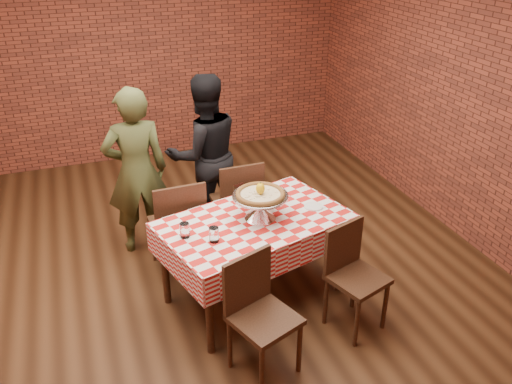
% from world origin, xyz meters
% --- Properties ---
extents(ground, '(6.00, 6.00, 0.00)m').
position_xyz_m(ground, '(0.00, 0.00, 0.00)').
color(ground, black).
rests_on(ground, ground).
extents(back_wall, '(5.50, 0.00, 5.50)m').
position_xyz_m(back_wall, '(0.00, 3.00, 1.45)').
color(back_wall, brown).
rests_on(back_wall, ground).
extents(table, '(1.63, 1.23, 0.75)m').
position_xyz_m(table, '(0.45, -0.34, 0.38)').
color(table, '#452717').
rests_on(table, ground).
extents(tablecloth, '(1.67, 1.27, 0.25)m').
position_xyz_m(tablecloth, '(0.45, -0.34, 0.63)').
color(tablecloth, red).
rests_on(tablecloth, table).
extents(pizza_stand, '(0.63, 0.63, 0.20)m').
position_xyz_m(pizza_stand, '(0.51, -0.33, 0.86)').
color(pizza_stand, silver).
rests_on(pizza_stand, tablecloth).
extents(pizza, '(0.54, 0.54, 0.03)m').
position_xyz_m(pizza, '(0.51, -0.33, 0.97)').
color(pizza, beige).
rests_on(pizza, pizza_stand).
extents(lemon, '(0.10, 0.10, 0.09)m').
position_xyz_m(lemon, '(0.51, -0.33, 1.02)').
color(lemon, '#EDB808').
rests_on(lemon, pizza).
extents(water_glass_left, '(0.09, 0.09, 0.12)m').
position_xyz_m(water_glass_left, '(0.07, -0.54, 0.82)').
color(water_glass_left, white).
rests_on(water_glass_left, tablecloth).
extents(water_glass_right, '(0.09, 0.09, 0.12)m').
position_xyz_m(water_glass_right, '(-0.12, -0.41, 0.82)').
color(water_glass_right, white).
rests_on(water_glass_right, tablecloth).
extents(side_plate, '(0.19, 0.19, 0.01)m').
position_xyz_m(side_plate, '(0.98, -0.32, 0.76)').
color(side_plate, white).
rests_on(side_plate, tablecloth).
extents(sweetener_packet_a, '(0.06, 0.05, 0.00)m').
position_xyz_m(sweetener_packet_a, '(1.02, -0.37, 0.76)').
color(sweetener_packet_a, white).
rests_on(sweetener_packet_a, tablecloth).
extents(sweetener_packet_b, '(0.06, 0.05, 0.00)m').
position_xyz_m(sweetener_packet_b, '(1.05, -0.35, 0.76)').
color(sweetener_packet_b, white).
rests_on(sweetener_packet_b, tablecloth).
extents(condiment_caddy, '(0.13, 0.12, 0.14)m').
position_xyz_m(condiment_caddy, '(0.46, -0.00, 0.83)').
color(condiment_caddy, silver).
rests_on(condiment_caddy, tablecloth).
extents(chair_near_left, '(0.53, 0.53, 0.89)m').
position_xyz_m(chair_near_left, '(0.24, -1.15, 0.44)').
color(chair_near_left, '#452717').
rests_on(chair_near_left, ground).
extents(chair_near_right, '(0.49, 0.49, 0.86)m').
position_xyz_m(chair_near_right, '(1.07, -0.96, 0.43)').
color(chair_near_right, '#452717').
rests_on(chair_near_right, ground).
extents(chair_far_left, '(0.46, 0.46, 0.93)m').
position_xyz_m(chair_far_left, '(-0.05, 0.29, 0.47)').
color(chair_far_left, '#452717').
rests_on(chair_far_left, ground).
extents(chair_far_right, '(0.44, 0.44, 0.91)m').
position_xyz_m(chair_far_right, '(0.58, 0.54, 0.45)').
color(chair_far_right, '#452717').
rests_on(chair_far_right, ground).
extents(diner_olive, '(0.59, 0.39, 1.62)m').
position_xyz_m(diner_olive, '(-0.31, 0.76, 0.81)').
color(diner_olive, '#424824').
rests_on(diner_olive, ground).
extents(diner_black, '(0.83, 0.67, 1.61)m').
position_xyz_m(diner_black, '(0.39, 0.95, 0.81)').
color(diner_black, black).
rests_on(diner_black, ground).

